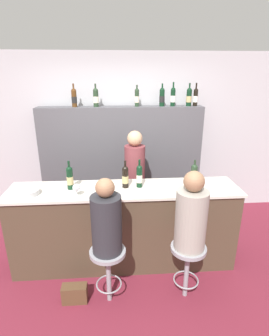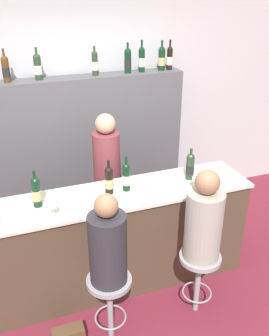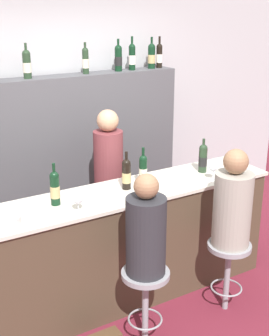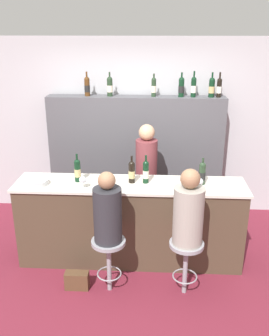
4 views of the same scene
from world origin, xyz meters
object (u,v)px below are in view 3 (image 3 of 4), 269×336
(wine_glass_0, at_px, (78,199))
(bar_stool_right, at_px, (228,258))
(wine_bottle_backbar_5, at_px, (152,56))
(wine_bottle_counter_3, at_px, (203,158))
(wine_bottle_backbar_1, at_px, (27,64))
(metal_bowl, at_px, (3,220))
(guest_seated_left, at_px, (146,231))
(guest_seated_right, at_px, (233,204))
(bartender, at_px, (109,192))
(wine_bottle_backbar_3, at_px, (118,58))
(wine_bottle_backbar_4, at_px, (132,57))
(bar_stool_left, at_px, (145,288))
(wine_bottle_backbar_2, at_px, (85,60))
(wine_bottle_counter_0, at_px, (55,188))
(wine_bottle_backbar_6, at_px, (159,55))
(wine_glass_1, at_px, (213,168))
(wine_bottle_counter_2, at_px, (143,170))
(wine_bottle_counter_1, at_px, (126,174))

(wine_glass_0, xyz_separation_m, bar_stool_right, (1.14, -0.43, -0.63))
(wine_glass_0, bearing_deg, wine_bottle_backbar_5, 42.38)
(wine_bottle_counter_3, bearing_deg, wine_bottle_backbar_5, 79.97)
(wine_bottle_backbar_1, height_order, metal_bowl, wine_bottle_backbar_1)
(guest_seated_left, bearing_deg, wine_bottle_counter_3, 32.00)
(guest_seated_right, relative_size, bartender, 0.52)
(wine_bottle_backbar_3, height_order, guest_seated_right, wine_bottle_backbar_3)
(wine_bottle_backbar_4, xyz_separation_m, bar_stool_left, (-0.98, -1.85, -1.46))
(wine_bottle_backbar_2, bearing_deg, bar_stool_right, -78.37)
(wine_bottle_counter_0, height_order, wine_bottle_backbar_6, wine_bottle_backbar_6)
(wine_bottle_backbar_6, xyz_separation_m, guest_seated_right, (-0.51, -1.85, -0.96))
(wine_glass_1, bearing_deg, wine_bottle_backbar_1, 128.80)
(wine_bottle_counter_0, distance_m, wine_glass_1, 1.41)
(wine_bottle_counter_3, xyz_separation_m, wine_bottle_backbar_4, (-0.03, 1.21, 0.80))
(wine_bottle_counter_2, relative_size, guest_seated_right, 0.41)
(metal_bowl, bearing_deg, guest_seated_right, -16.79)
(wine_bottle_counter_2, height_order, bar_stool_left, wine_bottle_counter_2)
(wine_bottle_backbar_4, xyz_separation_m, guest_seated_left, (-0.98, -1.85, -0.99))
(wine_bottle_counter_0, bearing_deg, wine_bottle_backbar_5, 36.30)
(wine_bottle_counter_0, bearing_deg, guest_seated_right, -27.03)
(wine_bottle_counter_1, relative_size, bar_stool_right, 0.52)
(wine_bottle_counter_3, bearing_deg, metal_bowl, -176.19)
(wine_bottle_backbar_2, height_order, bar_stool_left, wine_bottle_backbar_2)
(wine_bottle_counter_3, height_order, bar_stool_right, wine_bottle_counter_3)
(wine_bottle_backbar_3, height_order, bar_stool_right, wine_bottle_backbar_3)
(wine_glass_0, distance_m, guest_seated_right, 1.23)
(wine_bottle_backbar_5, bearing_deg, wine_bottle_backbar_1, 180.00)
(wine_bottle_backbar_2, distance_m, wine_glass_0, 1.81)
(wine_bottle_counter_3, height_order, wine_bottle_backbar_1, wine_bottle_backbar_1)
(bar_stool_left, xyz_separation_m, bar_stool_right, (0.82, 0.00, 0.00))
(wine_bottle_backbar_6, distance_m, bar_stool_left, 2.70)
(wine_bottle_backbar_5, height_order, bar_stool_left, wine_bottle_backbar_5)
(wine_bottle_counter_1, height_order, wine_glass_1, wine_bottle_counter_1)
(wine_bottle_backbar_1, relative_size, wine_bottle_backbar_2, 1.06)
(metal_bowl, distance_m, bar_stool_left, 1.15)
(bar_stool_left, relative_size, guest_seated_left, 0.81)
(wine_bottle_counter_3, distance_m, wine_bottle_backbar_1, 1.87)
(wine_bottle_backbar_2, height_order, bartender, wine_bottle_backbar_2)
(wine_bottle_backbar_1, height_order, guest_seated_right, wine_bottle_backbar_1)
(wine_bottle_backbar_2, bearing_deg, guest_seated_left, -103.28)
(wine_bottle_counter_0, xyz_separation_m, metal_bowl, (-0.44, -0.13, -0.11))
(wine_bottle_backbar_4, xyz_separation_m, bartender, (-0.62, -0.60, -1.21))
(guest_seated_left, bearing_deg, wine_bottle_backbar_5, 56.38)
(wine_bottle_counter_2, bearing_deg, guest_seated_left, -120.25)
(wine_bottle_backbar_5, bearing_deg, wine_bottle_backbar_6, -0.00)
(bar_stool_left, bearing_deg, wine_bottle_counter_2, 59.75)
(wine_bottle_backbar_6, relative_size, wine_glass_0, 2.34)
(wine_bottle_backbar_3, height_order, wine_glass_0, wine_bottle_backbar_3)
(wine_bottle_backbar_6, xyz_separation_m, guest_seated_left, (-1.33, -1.85, -0.99))
(bar_stool_left, bearing_deg, wine_bottle_backbar_4, 62.02)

